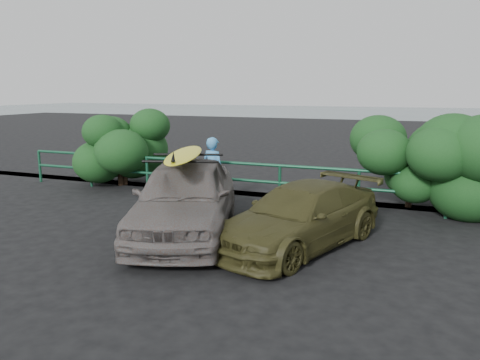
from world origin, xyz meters
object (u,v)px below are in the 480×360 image
at_px(sedan, 185,197).
at_px(man, 213,171).
at_px(guardrail, 244,181).
at_px(surfboard, 184,155).
at_px(olive_vehicle, 300,216).

distance_m(sedan, man, 2.72).
distance_m(guardrail, man, 0.93).
height_order(guardrail, surfboard, surfboard).
bearing_deg(olive_vehicle, guardrail, 147.75).
height_order(olive_vehicle, man, man).
distance_m(guardrail, olive_vehicle, 3.87).
bearing_deg(surfboard, guardrail, 70.81).
relative_size(guardrail, surfboard, 4.92).
height_order(sedan, surfboard, surfboard).
xyz_separation_m(guardrail, olive_vehicle, (2.31, -3.11, 0.07)).
bearing_deg(sedan, man, 83.82).
bearing_deg(sedan, guardrail, 70.81).
bearing_deg(olive_vehicle, man, 160.64).
relative_size(guardrail, sedan, 3.03).
bearing_deg(man, surfboard, 117.74).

